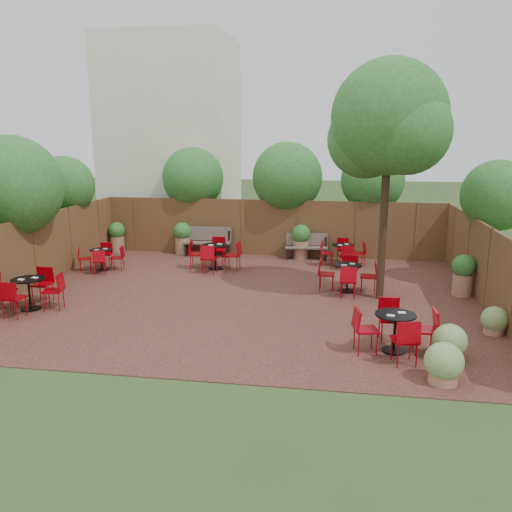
# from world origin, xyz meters

# --- Properties ---
(ground) EXTENTS (80.00, 80.00, 0.00)m
(ground) POSITION_xyz_m (0.00, 0.00, 0.00)
(ground) COLOR #354F23
(ground) RESTS_ON ground
(courtyard_paving) EXTENTS (12.00, 10.00, 0.02)m
(courtyard_paving) POSITION_xyz_m (0.00, 0.00, 0.01)
(courtyard_paving) COLOR #361816
(courtyard_paving) RESTS_ON ground
(fence_back) EXTENTS (12.00, 0.08, 2.00)m
(fence_back) POSITION_xyz_m (0.00, 5.00, 1.00)
(fence_back) COLOR #54351F
(fence_back) RESTS_ON ground
(fence_left) EXTENTS (0.08, 10.00, 2.00)m
(fence_left) POSITION_xyz_m (-6.00, 0.00, 1.00)
(fence_left) COLOR #54351F
(fence_left) RESTS_ON ground
(fence_right) EXTENTS (0.08, 10.00, 2.00)m
(fence_right) POSITION_xyz_m (6.00, 0.00, 1.00)
(fence_right) COLOR #54351F
(fence_right) RESTS_ON ground
(neighbour_building) EXTENTS (5.00, 4.00, 8.00)m
(neighbour_building) POSITION_xyz_m (-4.50, 8.00, 4.00)
(neighbour_building) COLOR silver
(neighbour_building) RESTS_ON ground
(overhang_foliage) EXTENTS (15.45, 10.49, 2.76)m
(overhang_foliage) POSITION_xyz_m (-2.28, 2.72, 2.71)
(overhang_foliage) COLOR #246420
(overhang_foliage) RESTS_ON ground
(courtyard_tree) EXTENTS (2.91, 2.83, 5.99)m
(courtyard_tree) POSITION_xyz_m (3.47, 0.34, 4.41)
(courtyard_tree) COLOR black
(courtyard_tree) RESTS_ON courtyard_paving
(park_bench_left) EXTENTS (1.66, 0.59, 1.01)m
(park_bench_left) POSITION_xyz_m (-2.21, 4.63, 0.54)
(park_bench_left) COLOR brown
(park_bench_left) RESTS_ON courtyard_paving
(park_bench_right) EXTENTS (1.48, 0.62, 0.89)m
(park_bench_right) POSITION_xyz_m (1.30, 4.62, 0.48)
(park_bench_right) COLOR brown
(park_bench_right) RESTS_ON courtyard_paving
(bistro_tables) EXTENTS (10.11, 8.50, 0.91)m
(bistro_tables) POSITION_xyz_m (-0.39, 0.52, 0.46)
(bistro_tables) COLOR black
(bistro_tables) RESTS_ON courtyard_paving
(planters) EXTENTS (11.90, 4.35, 1.18)m
(planters) POSITION_xyz_m (-0.51, 3.84, 0.63)
(planters) COLOR #99674C
(planters) RESTS_ON courtyard_paving
(low_shrubs) EXTENTS (2.11, 3.16, 0.72)m
(low_shrubs) POSITION_xyz_m (4.65, -3.45, 0.35)
(low_shrubs) COLOR #99674C
(low_shrubs) RESTS_ON courtyard_paving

